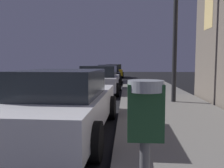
% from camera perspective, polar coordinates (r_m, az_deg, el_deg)
% --- Properties ---
extents(parking_meter, '(0.19, 0.19, 1.34)m').
position_cam_1_polar(parking_meter, '(1.30, 8.01, -13.45)').
color(parking_meter, '#59595B').
rests_on(parking_meter, sidewalk).
extents(car_white, '(2.14, 4.64, 1.43)m').
position_cam_1_polar(car_white, '(5.25, -11.64, -4.53)').
color(car_white, silver).
rests_on(car_white, ground).
extents(car_silver, '(2.14, 4.04, 1.43)m').
position_cam_1_polar(car_silver, '(12.12, -2.99, 1.09)').
color(car_silver, '#B7B7BF').
rests_on(car_silver, ground).
extents(car_black, '(2.13, 4.68, 1.43)m').
position_cam_1_polar(car_black, '(18.32, -0.81, 2.46)').
color(car_black, black).
rests_on(car_black, ground).
extents(car_yellow_cab, '(2.21, 4.24, 1.43)m').
position_cam_1_polar(car_yellow_cab, '(25.20, 0.37, 3.21)').
color(car_yellow_cab, gold).
rests_on(car_yellow_cab, ground).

